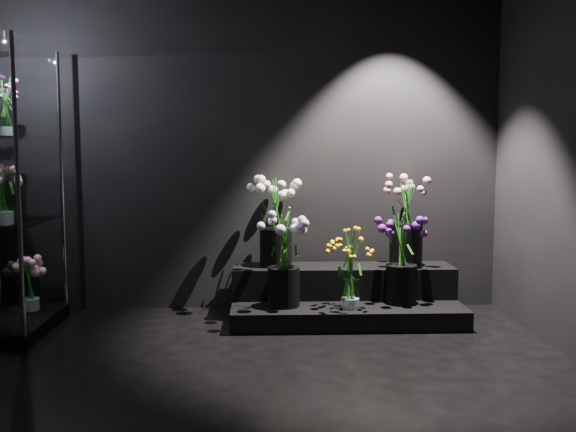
{
  "coord_description": "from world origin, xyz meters",
  "views": [
    {
      "loc": [
        0.11,
        -3.18,
        1.3
      ],
      "look_at": [
        0.27,
        1.2,
        0.84
      ],
      "focal_mm": 40.0,
      "sensor_mm": 36.0,
      "label": 1
    }
  ],
  "objects": [
    {
      "name": "floor",
      "position": [
        0.0,
        0.0,
        0.0
      ],
      "size": [
        4.0,
        4.0,
        0.0
      ],
      "primitive_type": "plane",
      "color": "black",
      "rests_on": "ground"
    },
    {
      "name": "bouquet_case_pink",
      "position": [
        -1.65,
        1.15,
        1.0
      ],
      "size": [
        0.3,
        0.3,
        0.4
      ],
      "rotation": [
        0.0,
        0.0,
        -0.1
      ],
      "color": "white",
      "rests_on": "display_case"
    },
    {
      "name": "bouquet_cream_roses",
      "position": [
        0.19,
        1.78,
        0.78
      ],
      "size": [
        0.5,
        0.5,
        0.67
      ],
      "rotation": [
        0.0,
        0.0,
        -0.28
      ],
      "color": "black",
      "rests_on": "display_riser"
    },
    {
      "name": "bouquet_case_magenta",
      "position": [
        -1.73,
        1.47,
        1.59
      ],
      "size": [
        0.24,
        0.24,
        0.4
      ],
      "rotation": [
        0.0,
        0.0,
        -0.21
      ],
      "color": "white",
      "rests_on": "display_case"
    },
    {
      "name": "bouquet_purple",
      "position": [
        1.13,
        1.5,
        0.51
      ],
      "size": [
        0.42,
        0.42,
        0.66
      ],
      "rotation": [
        0.0,
        0.0,
        0.37
      ],
      "color": "black",
      "rests_on": "display_riser"
    },
    {
      "name": "wall_front",
      "position": [
        0.0,
        -2.0,
        1.4
      ],
      "size": [
        4.0,
        0.0,
        4.0
      ],
      "primitive_type": "plane",
      "rotation": [
        -1.57,
        0.0,
        0.0
      ],
      "color": "black",
      "rests_on": "floor"
    },
    {
      "name": "bouquet_lilac",
      "position": [
        0.24,
        1.44,
        0.53
      ],
      "size": [
        0.44,
        0.44,
        0.67
      ],
      "rotation": [
        0.0,
        0.0,
        0.33
      ],
      "color": "black",
      "rests_on": "display_riser"
    },
    {
      "name": "display_case",
      "position": [
        -1.71,
        1.36,
        1.01
      ],
      "size": [
        0.55,
        0.92,
        2.02
      ],
      "color": "black",
      "rests_on": "floor"
    },
    {
      "name": "bouquet_pink_roses",
      "position": [
        1.21,
        1.75,
        0.78
      ],
      "size": [
        0.45,
        0.45,
        0.69
      ],
      "rotation": [
        0.0,
        0.0,
        -0.23
      ],
      "color": "black",
      "rests_on": "display_riser"
    },
    {
      "name": "bouquet_case_base_pink",
      "position": [
        -1.65,
        1.58,
        0.32
      ],
      "size": [
        0.4,
        0.4,
        0.42
      ],
      "rotation": [
        0.0,
        0.0,
        -0.32
      ],
      "color": "white",
      "rests_on": "display_case"
    },
    {
      "name": "display_riser",
      "position": [
        0.72,
        1.66,
        0.16
      ],
      "size": [
        1.72,
        0.77,
        0.38
      ],
      "color": "black",
      "rests_on": "floor"
    },
    {
      "name": "bouquet_orange_bells",
      "position": [
        0.73,
        1.36,
        0.43
      ],
      "size": [
        0.34,
        0.34,
        0.56
      ],
      "rotation": [
        0.0,
        0.0,
        -0.29
      ],
      "color": "white",
      "rests_on": "display_riser"
    },
    {
      "name": "wall_back",
      "position": [
        0.0,
        2.0,
        1.4
      ],
      "size": [
        4.0,
        0.0,
        4.0
      ],
      "primitive_type": "plane",
      "rotation": [
        1.57,
        0.0,
        0.0
      ],
      "color": "black",
      "rests_on": "floor"
    }
  ]
}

